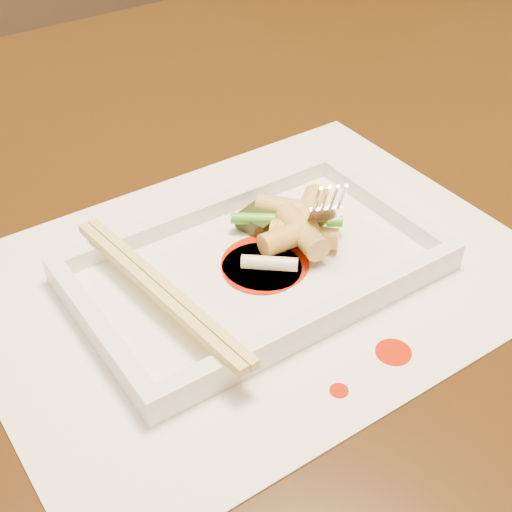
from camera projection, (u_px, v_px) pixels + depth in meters
table at (123, 330)px, 0.63m from camera, size 1.40×0.90×0.75m
placemat at (256, 276)px, 0.53m from camera, size 0.40×0.30×0.00m
sauce_splatter_a at (393, 352)px, 0.46m from camera, size 0.02×0.02×0.00m
sauce_splatter_b at (339, 390)px, 0.44m from camera, size 0.01×0.01×0.00m
plate_base at (256, 271)px, 0.52m from camera, size 0.26×0.16×0.01m
plate_rim_far at (203, 211)px, 0.56m from camera, size 0.26×0.01×0.01m
plate_rim_near at (319, 318)px, 0.47m from camera, size 0.26×0.01×0.01m
plate_rim_left at (98, 327)px, 0.46m from camera, size 0.01×0.14×0.01m
plate_rim_right at (384, 204)px, 0.57m from camera, size 0.01×0.14×0.01m
veg_piece at (264, 216)px, 0.56m from camera, size 0.04×0.04×0.01m
scallion_white at (269, 263)px, 0.50m from camera, size 0.04×0.03×0.01m
scallion_green at (287, 220)px, 0.54m from camera, size 0.07×0.06×0.01m
chopstick_a at (154, 291)px, 0.47m from camera, size 0.03×0.19×0.01m
chopstick_b at (165, 286)px, 0.48m from camera, size 0.03×0.19×0.01m
fork at (322, 140)px, 0.52m from camera, size 0.09×0.10×0.14m
sauce_blob_0 at (262, 268)px, 0.52m from camera, size 0.06×0.06×0.00m
sauce_blob_1 at (265, 263)px, 0.52m from camera, size 0.07×0.07×0.00m
rice_cake_0 at (288, 209)px, 0.56m from camera, size 0.04×0.05×0.02m
rice_cake_1 at (304, 235)px, 0.53m from camera, size 0.05×0.05×0.02m
rice_cake_2 at (302, 232)px, 0.53m from camera, size 0.03×0.05×0.02m
rice_cake_3 at (310, 210)px, 0.56m from camera, size 0.05×0.04×0.02m
rice_cake_4 at (284, 227)px, 0.54m from camera, size 0.04×0.04×0.02m
rice_cake_5 at (289, 237)px, 0.52m from camera, size 0.05×0.02×0.02m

